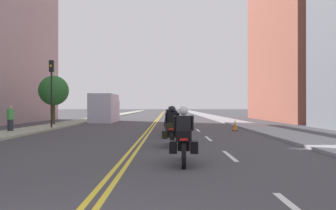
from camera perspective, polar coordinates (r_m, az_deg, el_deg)
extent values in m
plane|color=#413F45|center=(51.27, -1.50, -1.99)|extent=(264.00, 264.00, 0.00)
cube|color=#A1A48E|center=(52.04, -10.05, -1.89)|extent=(2.46, 144.00, 0.12)
cube|color=#94939A|center=(51.66, 7.11, -1.91)|extent=(2.46, 144.00, 0.12)
cube|color=yellow|center=(51.28, -1.64, -1.98)|extent=(0.12, 132.00, 0.01)
cube|color=yellow|center=(51.27, -1.37, -1.98)|extent=(0.12, 132.00, 0.01)
cube|color=silver|center=(11.52, 10.00, -8.21)|extent=(0.14, 2.40, 0.01)
cube|color=silver|center=(17.42, 6.52, -5.48)|extent=(0.14, 2.40, 0.01)
cube|color=silver|center=(23.37, 4.82, -4.13)|extent=(0.14, 2.40, 0.01)
cube|color=silver|center=(29.34, 3.81, -3.33)|extent=(0.14, 2.40, 0.01)
cube|color=silver|center=(35.33, 3.15, -2.79)|extent=(0.14, 2.40, 0.01)
cube|color=silver|center=(41.31, 2.68, -2.42)|extent=(0.14, 2.40, 0.01)
cube|color=silver|center=(47.30, 2.32, -2.13)|extent=(0.14, 2.40, 0.01)
cube|color=silver|center=(53.29, 2.05, -1.91)|extent=(0.14, 2.40, 0.01)
cube|color=silver|center=(59.29, 1.83, -1.74)|extent=(0.14, 2.40, 0.01)
cube|color=#975141|center=(42.14, 20.68, 10.30)|extent=(7.34, 18.49, 18.54)
cube|color=#2D3847|center=(42.99, 25.30, 3.86)|extent=(0.04, 15.53, 0.90)
cylinder|color=black|center=(10.64, 2.43, -7.06)|extent=(0.14, 0.68, 0.68)
cylinder|color=black|center=(9.09, 2.50, -8.24)|extent=(0.14, 0.68, 0.68)
cube|color=silver|center=(10.61, 2.43, -5.13)|extent=(0.15, 0.32, 0.04)
cube|color=black|center=(9.83, 2.46, -5.99)|extent=(0.36, 1.20, 0.40)
cube|color=black|center=(9.11, 2.50, -5.06)|extent=(0.41, 0.37, 0.28)
cube|color=red|center=(8.93, 2.51, -5.67)|extent=(0.20, 0.04, 0.06)
cube|color=black|center=(9.38, 0.76, -6.88)|extent=(0.22, 0.45, 0.32)
cube|color=black|center=(9.38, 4.21, -6.88)|extent=(0.22, 0.45, 0.32)
cube|color=#B2C1CC|center=(10.30, 2.44, -3.60)|extent=(0.36, 0.14, 0.36)
cube|color=black|center=(9.75, 2.46, -3.31)|extent=(0.41, 0.27, 0.53)
cylinder|color=black|center=(9.89, 1.07, -2.97)|extent=(0.11, 0.28, 0.45)
cylinder|color=black|center=(9.90, 3.85, -2.97)|extent=(0.11, 0.28, 0.45)
sphere|color=white|center=(9.76, 2.46, -0.93)|extent=(0.26, 0.26, 0.26)
cylinder|color=black|center=(14.99, 0.70, -5.15)|extent=(0.13, 0.64, 0.63)
cylinder|color=black|center=(13.36, 0.50, -5.75)|extent=(0.13, 0.64, 0.63)
cube|color=silver|center=(14.96, 0.70, -3.86)|extent=(0.15, 0.33, 0.04)
cube|color=black|center=(14.15, 0.61, -4.30)|extent=(0.37, 1.25, 0.40)
cube|color=black|center=(13.40, 0.51, -3.59)|extent=(0.42, 0.38, 0.28)
cube|color=red|center=(13.22, 0.48, -3.99)|extent=(0.20, 0.04, 0.06)
cube|color=black|center=(13.68, -0.63, -4.86)|extent=(0.22, 0.45, 0.32)
cube|color=black|center=(13.67, 1.72, -4.87)|extent=(0.22, 0.45, 0.32)
cube|color=#B2C1CC|center=(14.65, 0.67, -2.67)|extent=(0.36, 0.14, 0.36)
cube|color=black|center=(14.08, 0.60, -2.37)|extent=(0.41, 0.28, 0.56)
cylinder|color=black|center=(14.23, -0.35, -2.15)|extent=(0.11, 0.28, 0.45)
cylinder|color=black|center=(14.22, 1.59, -2.15)|extent=(0.11, 0.28, 0.45)
sphere|color=black|center=(14.10, 0.60, -0.66)|extent=(0.26, 0.26, 0.26)
cylinder|color=black|center=(19.15, 0.40, -4.00)|extent=(0.16, 0.69, 0.68)
cylinder|color=black|center=(17.59, 0.73, -4.34)|extent=(0.16, 0.69, 0.68)
cube|color=silver|center=(19.13, 0.40, -2.92)|extent=(0.16, 0.33, 0.04)
cube|color=black|center=(18.35, 0.55, -3.29)|extent=(0.39, 1.21, 0.40)
cube|color=black|center=(17.64, 0.71, -2.70)|extent=(0.42, 0.38, 0.28)
cube|color=red|center=(17.45, 0.75, -2.99)|extent=(0.20, 0.04, 0.06)
cube|color=black|center=(17.87, -0.24, -3.69)|extent=(0.22, 0.45, 0.32)
cube|color=black|center=(17.91, 1.55, -3.68)|extent=(0.22, 0.45, 0.32)
cube|color=#B2C1CC|center=(18.84, 0.45, -2.05)|extent=(0.37, 0.14, 0.36)
cube|color=black|center=(18.28, 0.57, -1.82)|extent=(0.41, 0.28, 0.54)
cylinder|color=black|center=(18.42, -0.21, -1.65)|extent=(0.12, 0.29, 0.45)
cylinder|color=black|center=(18.45, 1.28, -1.65)|extent=(0.12, 0.29, 0.45)
sphere|color=white|center=(18.31, 0.56, -0.52)|extent=(0.26, 0.26, 0.26)
cylinder|color=black|center=(22.66, 0.41, -3.49)|extent=(0.16, 0.62, 0.61)
cylinder|color=black|center=(21.10, 0.28, -3.73)|extent=(0.16, 0.62, 0.61)
cube|color=silver|center=(22.64, 0.41, -2.66)|extent=(0.15, 0.33, 0.04)
cube|color=black|center=(21.87, 0.34, -2.87)|extent=(0.37, 1.20, 0.40)
cube|color=black|center=(21.16, 0.28, -2.37)|extent=(0.41, 0.38, 0.28)
cube|color=red|center=(20.97, 0.27, -2.61)|extent=(0.20, 0.04, 0.06)
cube|color=black|center=(21.42, -0.45, -3.20)|extent=(0.22, 0.45, 0.32)
cube|color=black|center=(21.40, 1.05, -3.20)|extent=(0.22, 0.45, 0.32)
cube|color=#B2C1CC|center=(22.35, 0.38, -1.84)|extent=(0.36, 0.14, 0.36)
cube|color=black|center=(21.80, 0.34, -1.63)|extent=(0.41, 0.28, 0.55)
cylinder|color=black|center=(21.96, -0.27, -1.49)|extent=(0.11, 0.28, 0.45)
cylinder|color=black|center=(21.94, 0.98, -1.49)|extent=(0.11, 0.28, 0.45)
sphere|color=black|center=(21.82, 0.34, -0.53)|extent=(0.26, 0.26, 0.26)
cylinder|color=black|center=(26.71, 0.23, -2.97)|extent=(0.11, 0.63, 0.63)
cylinder|color=black|center=(25.09, 0.19, -3.15)|extent=(0.11, 0.63, 0.63)
cube|color=silver|center=(26.70, 0.23, -2.25)|extent=(0.15, 0.32, 0.04)
cube|color=black|center=(25.89, 0.21, -2.44)|extent=(0.34, 1.24, 0.40)
cube|color=black|center=(25.15, 0.20, -2.00)|extent=(0.41, 0.37, 0.28)
cube|color=red|center=(24.97, 0.19, -2.20)|extent=(0.20, 0.03, 0.06)
cube|color=black|center=(25.41, -0.43, -2.71)|extent=(0.21, 0.44, 0.32)
cube|color=black|center=(25.41, 0.83, -2.71)|extent=(0.21, 0.44, 0.32)
cube|color=#B2C1CC|center=(26.40, 0.22, -1.57)|extent=(0.36, 0.13, 0.36)
cube|color=black|center=(25.83, 0.21, -1.40)|extent=(0.40, 0.27, 0.54)
cylinder|color=black|center=(25.98, -0.31, -1.29)|extent=(0.10, 0.28, 0.45)
cylinder|color=black|center=(25.97, 0.74, -1.29)|extent=(0.10, 0.28, 0.45)
sphere|color=white|center=(25.85, 0.21, -0.50)|extent=(0.26, 0.26, 0.26)
cylinder|color=black|center=(31.27, 0.18, -2.54)|extent=(0.11, 0.66, 0.66)
cylinder|color=black|center=(29.66, 0.15, -2.67)|extent=(0.11, 0.66, 0.66)
cube|color=silver|center=(31.26, 0.18, -1.90)|extent=(0.14, 0.32, 0.04)
cube|color=black|center=(30.46, 0.17, -2.07)|extent=(0.34, 1.23, 0.40)
cube|color=black|center=(29.73, 0.15, -1.70)|extent=(0.41, 0.37, 0.28)
cube|color=red|center=(29.54, 0.15, -1.86)|extent=(0.20, 0.03, 0.06)
cube|color=black|center=(29.98, -0.38, -2.30)|extent=(0.21, 0.44, 0.32)
cube|color=black|center=(29.98, 0.69, -2.30)|extent=(0.21, 0.44, 0.32)
cube|color=#B2C1CC|center=(30.96, 0.18, -1.34)|extent=(0.36, 0.13, 0.36)
cube|color=black|center=(30.40, 0.17, -1.21)|extent=(0.40, 0.27, 0.52)
cylinder|color=black|center=(30.55, -0.28, -1.11)|extent=(0.10, 0.28, 0.45)
cylinder|color=black|center=(30.54, 0.62, -1.11)|extent=(0.10, 0.28, 0.45)
sphere|color=black|center=(30.42, 0.17, -0.45)|extent=(0.26, 0.26, 0.26)
cylinder|color=black|center=(34.95, 0.69, -2.27)|extent=(0.13, 0.68, 0.68)
cylinder|color=black|center=(33.48, 0.70, -2.36)|extent=(0.13, 0.68, 0.68)
cube|color=silver|center=(34.94, 0.69, -1.68)|extent=(0.14, 0.32, 0.04)
cube|color=black|center=(34.20, 0.69, -1.85)|extent=(0.33, 1.12, 0.40)
cube|color=black|center=(33.53, 0.70, -1.51)|extent=(0.40, 0.36, 0.28)
cube|color=red|center=(33.35, 0.70, -1.65)|extent=(0.20, 0.03, 0.06)
cube|color=black|center=(33.76, 0.22, -2.04)|extent=(0.20, 0.44, 0.32)
cube|color=black|center=(33.77, 1.17, -2.04)|extent=(0.20, 0.44, 0.32)
cube|color=#B2C1CC|center=(34.66, 0.69, -1.20)|extent=(0.36, 0.13, 0.36)
cube|color=black|center=(34.14, 0.69, -1.03)|extent=(0.40, 0.26, 0.57)
cylinder|color=black|center=(34.29, 0.29, -0.95)|extent=(0.10, 0.28, 0.45)
cylinder|color=black|center=(34.29, 1.09, -0.95)|extent=(0.10, 0.28, 0.45)
sphere|color=white|center=(34.17, 0.69, -0.32)|extent=(0.26, 0.26, 0.26)
cube|color=black|center=(23.05, 10.84, -4.16)|extent=(0.34, 0.34, 0.03)
cone|color=orange|center=(23.02, 10.84, -3.20)|extent=(0.27, 0.27, 0.74)
cylinder|color=white|center=(23.02, 10.84, -2.97)|extent=(0.18, 0.18, 0.08)
cylinder|color=black|center=(25.60, -18.68, 0.76)|extent=(0.12, 0.12, 4.06)
cube|color=black|center=(25.75, -18.67, 6.07)|extent=(0.28, 0.28, 0.80)
sphere|color=yellow|center=(25.61, -18.78, 6.11)|extent=(0.18, 0.18, 0.18)
cube|color=#292B39|center=(23.01, -24.55, -3.19)|extent=(0.29, 0.33, 0.80)
cube|color=#479C48|center=(22.99, -24.55, -1.41)|extent=(0.34, 0.42, 0.63)
sphere|color=tan|center=(22.98, -24.55, -0.33)|extent=(0.22, 0.22, 0.22)
cylinder|color=#473B26|center=(30.48, -18.36, -1.28)|extent=(0.24, 0.24, 2.05)
sphere|color=#2D6D2F|center=(30.51, -18.36, 2.28)|extent=(2.48, 2.48, 2.48)
cube|color=silver|center=(38.10, -9.71, -0.95)|extent=(2.00, 1.80, 2.20)
cube|color=silver|center=(35.14, -10.52, -0.53)|extent=(2.20, 5.20, 2.80)
cylinder|color=black|center=(37.72, -9.81, -1.95)|extent=(2.00, 0.90, 0.90)
cylinder|color=black|center=(33.59, -11.02, -2.16)|extent=(2.00, 0.90, 0.90)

